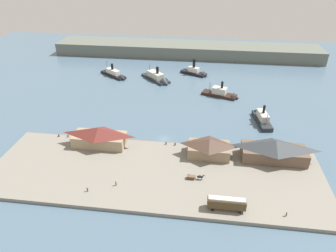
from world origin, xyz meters
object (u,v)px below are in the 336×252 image
Objects in this scene: ferry_shed_east_terminal at (209,147)px; ferry_moored_west at (115,75)px; ferry_shed_west_terminal at (99,136)px; ferry_moored_east at (196,72)px; pedestrian_near_cart at (286,214)px; mooring_post_center_east at (175,144)px; ferry_shed_customs_shed at (274,150)px; pedestrian_by_tram at (116,183)px; mooring_post_west at (59,136)px; mooring_post_center_west at (68,136)px; pedestrian_walking_east at (87,189)px; ferry_near_quay at (261,117)px; mooring_post_east at (166,143)px; ferry_outer_harbor at (223,94)px; ferry_departing_north at (158,79)px; street_tram at (227,203)px; horse_cart at (195,177)px.

ferry_shed_east_terminal reaches higher than ferry_moored_west.
ferry_shed_west_terminal is 87.30m from ferry_moored_east.
pedestrian_near_cart reaches higher than mooring_post_center_east.
pedestrian_by_tram is (-50.43, -20.47, -3.10)m from ferry_shed_customs_shed.
ferry_shed_customs_shed reaches higher than mooring_post_west.
pedestrian_by_tram reaches higher than mooring_post_center_west.
pedestrian_walking_east is 79.33m from ferry_near_quay.
pedestrian_by_tram is at bearing -116.38° from mooring_post_east.
pedestrian_walking_east reaches higher than mooring_post_east.
ferry_departing_north is (-35.73, 16.64, -0.05)m from ferry_outer_harbor.
mooring_post_center_east is (-34.17, 30.81, -0.24)m from pedestrian_near_cart.
street_tram is at bearing -70.19° from ferry_departing_north.
ferry_shed_west_terminal is at bearing -173.35° from mooring_post_center_east.
pedestrian_near_cart is at bearing -39.43° from mooring_post_east.
mooring_post_east is 53.59m from ferry_outer_harbor.
horse_cart is 0.28× the size of ferry_departing_north.
pedestrian_near_cart is at bearing -90.49° from ferry_near_quay.
ferry_shed_east_terminal is 0.73× the size of ferry_departing_north.
ferry_shed_customs_shed is 55.35m from ferry_outer_harbor.
pedestrian_by_tram is 71.13m from ferry_near_quay.
ferry_moored_west is at bearing -168.65° from ferry_moored_east.
ferry_shed_east_terminal is at bearing -178.67° from ferry_shed_customs_shed.
horse_cart is (36.29, -15.21, -2.81)m from ferry_shed_west_terminal.
ferry_departing_north is (-0.99, 90.06, -0.57)m from pedestrian_by_tram.
ferry_shed_west_terminal is at bearing 99.89° from pedestrian_walking_east.
mooring_post_east is at bearing 122.46° from horse_cart.
ferry_moored_east reaches higher than street_tram.
mooring_post_west is at bearing -179.98° from mooring_post_east.
mooring_post_west is 45.74m from mooring_post_center_east.
ferry_departing_north reaches higher than pedestrian_walking_east.
ferry_shed_west_terminal reaches higher than ferry_near_quay.
horse_cart is at bearing 154.40° from pedestrian_near_cart.
pedestrian_by_tram reaches higher than pedestrian_walking_east.
pedestrian_near_cart is at bearing -52.31° from ferry_moored_west.
mooring_post_center_west is at bearing 152.93° from street_tram.
ferry_outer_harbor is at bearing 61.11° from pedestrian_walking_east.
pedestrian_walking_east is 109.81m from ferry_moored_east.
pedestrian_by_tram is at bearing 172.98° from pedestrian_near_cart.
ferry_moored_east is 0.89× the size of ferry_outer_harbor.
mooring_post_west is at bearing 154.38° from street_tram.
horse_cart is 28.59m from pedestrian_near_cart.
ferry_near_quay is at bearing 59.19° from horse_cart.
ferry_shed_east_terminal is 16.39× the size of mooring_post_west.
pedestrian_by_tram is 81.22m from ferry_outer_harbor.
ferry_departing_north is at bearing 90.63° from pedestrian_by_tram.
mooring_post_west and mooring_post_center_east have the same top height.
horse_cart reaches higher than pedestrian_by_tram.
mooring_post_west is at bearing -178.20° from mooring_post_center_west.
mooring_post_east is at bearing -114.77° from ferry_outer_harbor.
ferry_moored_east is at bearing 110.52° from ferry_shed_customs_shed.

